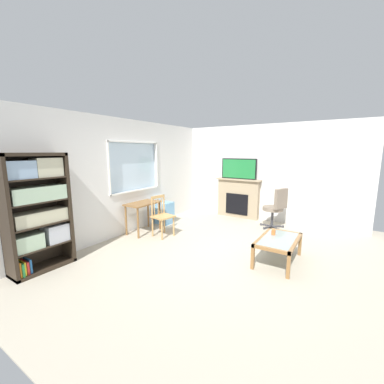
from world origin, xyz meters
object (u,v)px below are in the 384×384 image
fireplace (238,198)px  office_chair (276,206)px  desk_under_window (143,208)px  wooden_chair (162,216)px  sippy_cup (273,232)px  plastic_drawer_unit (164,213)px  bookshelf (37,208)px  tv (239,169)px  coffee_table (278,242)px

fireplace → office_chair: 1.27m
desk_under_window → office_chair: (1.96, -2.49, -0.03)m
wooden_chair → sippy_cup: bearing=-84.5°
desk_under_window → plastic_drawer_unit: desk_under_window is taller
bookshelf → plastic_drawer_unit: size_ratio=3.26×
fireplace → tv: size_ratio=1.28×
tv → coffee_table: (-2.30, -1.68, -1.03)m
wooden_chair → tv: size_ratio=0.90×
bookshelf → coffee_table: bookshelf is taller
bookshelf → fireplace: bookshelf is taller
desk_under_window → plastic_drawer_unit: bearing=3.5°
wooden_chair → office_chair: size_ratio=0.90×
bookshelf → sippy_cup: (2.45, -2.98, -0.54)m
wooden_chair → tv: (2.38, -0.81, 0.92)m
office_chair → sippy_cup: size_ratio=11.11×
office_chair → plastic_drawer_unit: bearing=114.2°
bookshelf → sippy_cup: size_ratio=20.52×
coffee_table → sippy_cup: sippy_cup is taller
bookshelf → sippy_cup: bookshelf is taller
office_chair → fireplace: bearing=67.3°
plastic_drawer_unit → tv: bearing=-40.3°
bookshelf → desk_under_window: bearing=-2.8°
plastic_drawer_unit → tv: 2.39m
fireplace → tv: 0.83m
fireplace → sippy_cup: fireplace is taller
office_chair → coffee_table: 1.91m
desk_under_window → office_chair: size_ratio=0.81×
tv → fireplace: bearing=0.0°
plastic_drawer_unit → sippy_cup: bearing=-100.4°
bookshelf → office_chair: size_ratio=1.85×
fireplace → coffee_table: fireplace is taller
desk_under_window → office_chair: office_chair is taller
wooden_chair → sippy_cup: (0.23, -2.36, -0.00)m
wooden_chair → coffee_table: 2.49m
tv → office_chair: bearing=-111.9°
fireplace → coffee_table: 2.87m
plastic_drawer_unit → coffee_table: bearing=-102.7°
coffee_table → wooden_chair: bearing=91.9°
fireplace → sippy_cup: (-2.17, -1.55, -0.10)m
wooden_chair → plastic_drawer_unit: wooden_chair is taller
desk_under_window → coffee_table: size_ratio=0.79×
bookshelf → desk_under_window: bookshelf is taller
bookshelf → fireplace: 4.86m
plastic_drawer_unit → coffee_table: plastic_drawer_unit is taller
desk_under_window → wooden_chair: bearing=-84.5°
plastic_drawer_unit → coffee_table: 3.13m
wooden_chair → sippy_cup: wooden_chair is taller
bookshelf → fireplace: size_ratio=1.44×
office_chair → sippy_cup: bearing=-167.2°
bookshelf → desk_under_window: 2.22m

